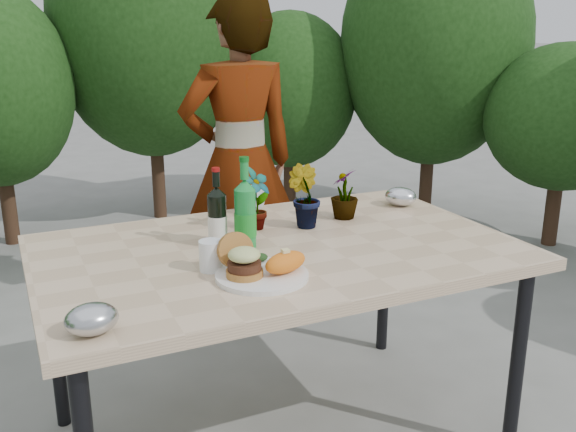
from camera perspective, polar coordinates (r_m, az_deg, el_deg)
name	(u,v)px	position (r m, az deg, el deg)	size (l,w,h in m)	color
patio_table	(278,262)	(2.20, -0.87, -4.13)	(1.60, 1.00, 0.75)	#CCAD88
shrub_hedge	(182,78)	(3.69, -9.40, 11.99)	(6.91, 5.09, 2.40)	#382316
dinner_plate	(262,276)	(1.92, -2.33, -5.31)	(0.28, 0.28, 0.01)	white
burger_stack	(242,260)	(1.90, -4.11, -3.88)	(0.11, 0.16, 0.11)	#B7722D
sweet_potato	(285,262)	(1.91, -0.23, -4.13)	(0.15, 0.08, 0.06)	orange
grilled_veg	(256,258)	(2.00, -2.91, -3.79)	(0.08, 0.05, 0.03)	olive
wine_bottle	(217,218)	(2.17, -6.31, -0.16)	(0.07, 0.07, 0.27)	black
sparkling_water	(245,215)	(2.15, -3.83, 0.12)	(0.08, 0.08, 0.31)	#188633
plastic_cup	(211,256)	(1.98, -6.88, -3.52)	(0.07, 0.07, 0.10)	white
seedling_left	(257,199)	(2.34, -2.82, 1.51)	(0.12, 0.08, 0.23)	#23521C
seedling_mid	(304,196)	(2.37, 1.42, 1.75)	(0.13, 0.10, 0.23)	#21511B
seedling_right	(344,194)	(2.49, 5.04, 1.98)	(0.11, 0.11, 0.19)	#2D5B1F
blue_bowl	(250,200)	(2.58, -3.37, 1.46)	(0.12, 0.12, 0.10)	silver
foil_packet_left	(92,319)	(1.65, -17.07, -8.75)	(0.13, 0.11, 0.08)	#AEB0B4
foil_packet_right	(401,197)	(2.70, 9.98, 1.71)	(0.13, 0.11, 0.08)	silver
person	(239,163)	(3.19, -4.36, 4.75)	(0.60, 0.39, 1.64)	#9C674E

